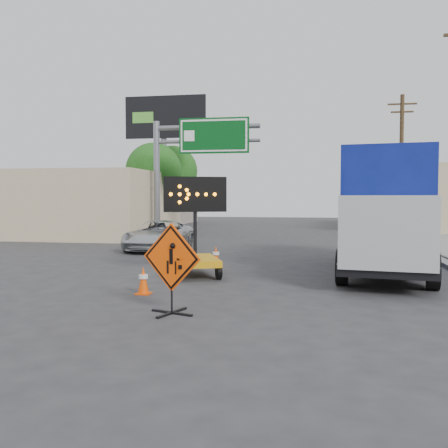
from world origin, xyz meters
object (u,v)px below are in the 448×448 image
(construction_sign, at_px, (172,266))
(pickup_truck, at_px, (159,235))
(arrow_board, at_px, (195,254))
(box_truck, at_px, (386,218))

(construction_sign, xyz_separation_m, pickup_truck, (-4.13, 12.15, -0.33))
(arrow_board, distance_m, box_truck, 6.29)
(box_truck, bearing_deg, pickup_truck, 157.71)
(construction_sign, distance_m, arrow_board, 4.99)
(arrow_board, height_order, pickup_truck, arrow_board)
(construction_sign, bearing_deg, box_truck, 72.01)
(construction_sign, xyz_separation_m, box_truck, (5.25, 6.77, 0.77))
(pickup_truck, distance_m, box_truck, 10.87)
(construction_sign, relative_size, arrow_board, 0.62)
(arrow_board, relative_size, pickup_truck, 0.63)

